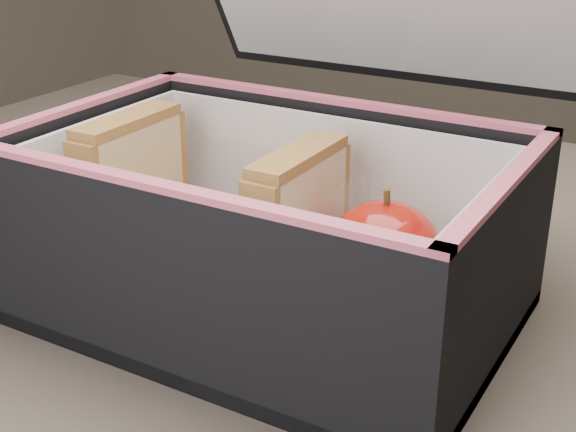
% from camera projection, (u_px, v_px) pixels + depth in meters
% --- Properties ---
extents(kitchen_table, '(1.20, 0.80, 0.75)m').
position_uv_depth(kitchen_table, '(386.00, 405.00, 0.58)').
color(kitchen_table, '#534740').
rests_on(kitchen_table, ground).
extents(lunch_bag, '(0.30, 0.30, 0.28)m').
position_uv_depth(lunch_bag, '(270.00, 214.00, 0.50)').
color(lunch_bag, black).
rests_on(lunch_bag, kitchen_table).
extents(plastic_tub, '(0.17, 0.12, 0.07)m').
position_uv_depth(plastic_tub, '(211.00, 224.00, 0.53)').
color(plastic_tub, white).
rests_on(plastic_tub, lunch_bag).
extents(sandwich_left, '(0.02, 0.09, 0.10)m').
position_uv_depth(sandwich_left, '(132.00, 184.00, 0.55)').
color(sandwich_left, tan).
rests_on(sandwich_left, plastic_tub).
extents(sandwich_right, '(0.02, 0.08, 0.09)m').
position_uv_depth(sandwich_right, '(298.00, 224.00, 0.49)').
color(sandwich_right, tan).
rests_on(sandwich_right, plastic_tub).
extents(carrot_sticks, '(0.06, 0.16, 0.03)m').
position_uv_depth(carrot_sticks, '(211.00, 244.00, 0.54)').
color(carrot_sticks, '#F75500').
rests_on(carrot_sticks, plastic_tub).
extents(paper_napkin, '(0.09, 0.09, 0.01)m').
position_uv_depth(paper_napkin, '(391.00, 307.00, 0.49)').
color(paper_napkin, white).
rests_on(paper_napkin, lunch_bag).
extents(red_apple, '(0.07, 0.07, 0.07)m').
position_uv_depth(red_apple, '(384.00, 253.00, 0.48)').
color(red_apple, '#9C110C').
rests_on(red_apple, paper_napkin).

